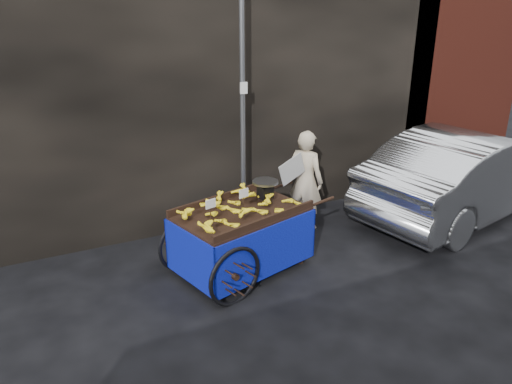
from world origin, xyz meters
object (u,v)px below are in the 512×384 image
banana_cart (238,219)px  plastic_bag (289,232)px  vendor (305,180)px  parked_car (469,172)px

banana_cart → plastic_bag: (1.14, 0.55, -0.69)m
banana_cart → vendor: vendor is taller
parked_car → plastic_bag: bearing=70.8°
vendor → plastic_bag: bearing=93.5°
banana_cart → vendor: size_ratio=1.56×
banana_cart → parked_car: bearing=-13.8°
parked_car → vendor: bearing=63.6°
vendor → plastic_bag: 0.93m
vendor → parked_car: (2.97, -0.76, -0.08)m
vendor → plastic_bag: size_ratio=5.51×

